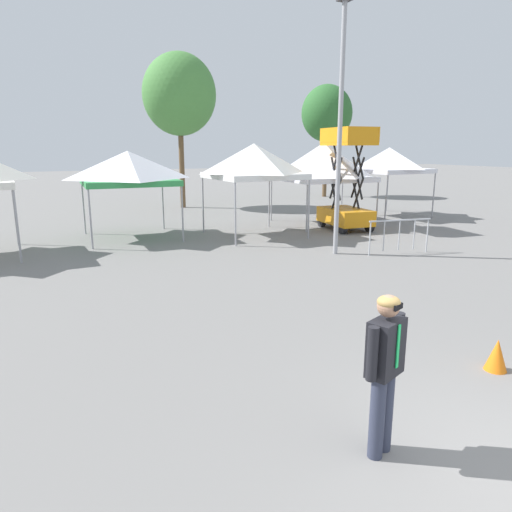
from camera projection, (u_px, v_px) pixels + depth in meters
name	position (u px, v px, depth m)	size (l,w,h in m)	color
canopy_tent_behind_right	(128.00, 168.00, 16.58)	(3.28, 3.28, 3.11)	#9E9EA3
canopy_tent_right_of_center	(254.00, 161.00, 17.00)	(3.15, 3.15, 3.36)	#9E9EA3
canopy_tent_far_left	(323.00, 162.00, 19.76)	(3.63, 3.63, 3.42)	#9E9EA3
canopy_tent_behind_left	(389.00, 160.00, 21.88)	(3.29, 3.29, 3.23)	#9E9EA3
scissor_lift	(346.00, 199.00, 18.63)	(1.64, 2.44, 3.97)	black
person_foreground	(385.00, 364.00, 4.82)	(0.61, 0.37, 1.78)	#33384C
light_pole_near_lift	(341.00, 111.00, 13.60)	(0.36, 0.36, 7.42)	#9E9EA3
tree_behind_tents_center	(327.00, 114.00, 30.44)	(3.29, 3.29, 7.21)	brown
tree_behind_tents_left	(179.00, 95.00, 24.55)	(3.85, 3.85, 8.06)	brown
crowd_barrier_mid_lot	(400.00, 230.00, 14.38)	(2.07, 0.43, 1.08)	#B7BABF
traffic_cone_lot_center	(497.00, 355.00, 6.88)	(0.32, 0.32, 0.48)	orange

